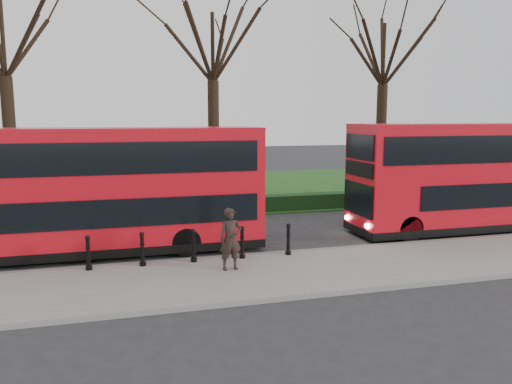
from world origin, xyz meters
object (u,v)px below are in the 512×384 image
object	(u,v)px
bollard_row	(194,246)
bus_lead	(103,191)
bus_rear	(480,177)
pedestrian	(231,239)

from	to	relation	value
bollard_row	bus_lead	size ratio (longest dim) A/B	0.60
bus_rear	pedestrian	xyz separation A→B (m)	(-11.23, -3.11, -1.13)
bus_rear	pedestrian	world-z (taller)	bus_rear
bus_rear	bus_lead	bearing A→B (deg)	178.91
pedestrian	bus_rear	bearing A→B (deg)	9.60
bus_lead	pedestrian	xyz separation A→B (m)	(3.66, -3.40, -1.09)
bus_lead	bus_rear	xyz separation A→B (m)	(14.90, -0.28, 0.05)
bollard_row	bus_lead	bearing A→B (deg)	139.72
bus_lead	pedestrian	size ratio (longest dim) A/B	5.81
bollard_row	pedestrian	xyz separation A→B (m)	(0.95, -1.09, 0.43)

